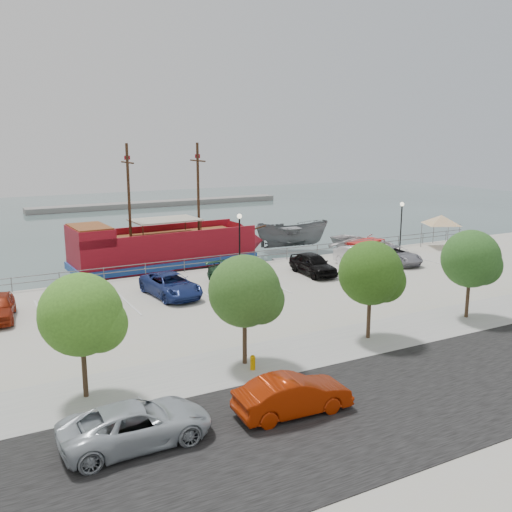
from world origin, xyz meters
name	(u,v)px	position (x,y,z in m)	size (l,w,h in m)	color
ground	(283,304)	(0.00, 0.00, -1.00)	(160.00, 160.00, 0.00)	#415955
street	(477,378)	(0.00, -16.00, 0.01)	(100.00, 8.00, 0.04)	black
sidewalk	(383,335)	(0.00, -10.00, 0.01)	(100.00, 4.00, 0.05)	#979797
seawall_railing	(232,260)	(0.00, 7.80, 0.53)	(50.00, 0.06, 1.00)	slate
far_shore	(159,204)	(10.00, 55.00, -0.60)	(40.00, 3.00, 0.80)	gray
pirate_ship	(178,248)	(-2.70, 12.57, 0.83)	(17.44, 5.63, 10.91)	maroon
patrol_boat	(292,237)	(9.83, 14.84, 0.35)	(2.62, 6.97, 2.70)	slate
speedboat	(365,246)	(15.40, 10.62, -0.26)	(5.12, 7.17, 1.49)	silver
dock_west	(58,293)	(-12.94, 9.20, -0.81)	(6.72, 1.92, 0.38)	gray
dock_mid	(318,260)	(9.08, 9.20, -0.78)	(7.84, 2.24, 0.45)	gray
dock_east	(384,253)	(16.57, 9.20, -0.81)	(6.73, 1.92, 0.38)	gray
canopy_tent	(442,215)	(20.25, 5.90, 2.93)	(5.16, 5.16, 3.36)	slate
street_van	(137,424)	(-14.23, -14.31, 0.70)	(2.33, 5.06, 1.40)	#ACB5BC
street_sedan	(293,395)	(-8.55, -14.97, 0.73)	(1.53, 4.40, 1.45)	#9A2204
fire_hydrant	(253,362)	(-8.02, -10.80, 0.38)	(0.24, 0.24, 0.71)	#DB9600
lamp_post_mid	(240,232)	(0.00, 6.50, 2.94)	(0.36, 0.36, 4.28)	black
lamp_post_right	(401,217)	(16.00, 6.50, 2.94)	(0.36, 0.36, 4.28)	black
tree_b	(85,317)	(-14.85, -10.07, 3.30)	(3.30, 3.20, 5.00)	#473321
tree_c	(248,293)	(-7.85, -10.07, 3.30)	(3.30, 3.20, 5.00)	#473321
tree_d	(374,275)	(-0.85, -10.07, 3.30)	(3.30, 3.20, 5.00)	#473321
tree_e	(474,261)	(6.15, -10.07, 3.30)	(3.30, 3.20, 5.00)	#473321
parked_car_b	(86,294)	(-12.43, 2.11, 0.80)	(1.70, 4.86, 1.60)	#B3B7BB
parked_car_c	(171,285)	(-7.14, 2.03, 0.73)	(2.43, 5.28, 1.47)	navy
parked_car_d	(234,276)	(-2.48, 2.35, 0.69)	(1.94, 4.78, 1.39)	#214A2E
parked_car_e	(313,264)	(4.05, 2.58, 0.79)	(1.88, 4.66, 1.59)	black
parked_car_f	(358,258)	(8.24, 2.61, 0.81)	(1.71, 4.91, 1.62)	white
parked_car_g	(395,255)	(11.95, 2.58, 0.68)	(2.25, 4.87, 1.35)	gray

